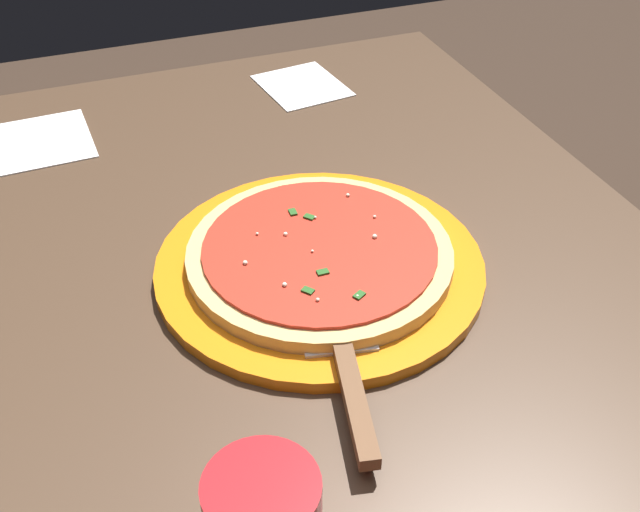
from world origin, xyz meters
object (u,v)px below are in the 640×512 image
at_px(pizza, 320,253).
at_px(napkin_folded_right, 39,142).
at_px(serving_plate, 320,266).
at_px(pizza_server, 347,371).
at_px(napkin_loose_left, 302,86).

xyz_separation_m(pizza, napkin_folded_right, (0.39, 0.26, -0.02)).
height_order(serving_plate, pizza, pizza).
bearing_deg(pizza_server, napkin_folded_right, 22.15).
bearing_deg(serving_plate, napkin_folded_right, 33.63).
height_order(pizza, napkin_folded_right, pizza).
height_order(pizza_server, napkin_loose_left, pizza_server).
bearing_deg(napkin_folded_right, serving_plate, -146.37).
xyz_separation_m(pizza_server, napkin_loose_left, (0.59, -0.17, -0.02)).
distance_m(pizza_server, napkin_folded_right, 0.60).
distance_m(serving_plate, napkin_folded_right, 0.47).
height_order(serving_plate, napkin_folded_right, serving_plate).
distance_m(napkin_folded_right, napkin_loose_left, 0.40).
bearing_deg(napkin_folded_right, pizza, -146.37).
relative_size(pizza_server, napkin_loose_left, 1.67).
bearing_deg(pizza, napkin_loose_left, -17.13).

